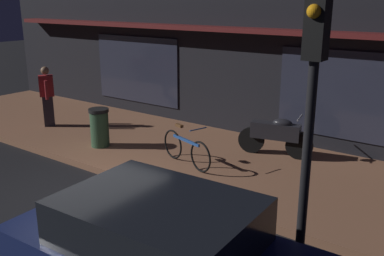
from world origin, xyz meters
name	(u,v)px	position (x,y,z in m)	size (l,w,h in m)	color
ground_plane	(81,199)	(0.00, 0.00, 0.00)	(60.00, 60.00, 0.00)	black
sidewalk_slab	(180,152)	(0.00, 3.00, 0.07)	(18.00, 4.00, 0.15)	brown
storefront_building	(252,63)	(0.00, 6.39, 1.80)	(18.00, 3.30, 3.60)	black
motorcycle	(277,135)	(2.05, 3.93, 0.65)	(1.69, 0.64, 0.97)	black
bicycle_parked	(186,149)	(0.75, 2.26, 0.51)	(1.60, 0.59, 0.91)	black
person_photographer	(47,95)	(-4.16, 2.40, 1.03)	(0.55, 0.44, 1.67)	#28232D
trash_bin	(99,127)	(-1.68, 2.03, 0.62)	(0.48, 0.48, 0.93)	#2D4C33
traffic_light_pole	(311,96)	(4.22, 0.14, 2.48)	(0.24, 0.33, 3.60)	black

